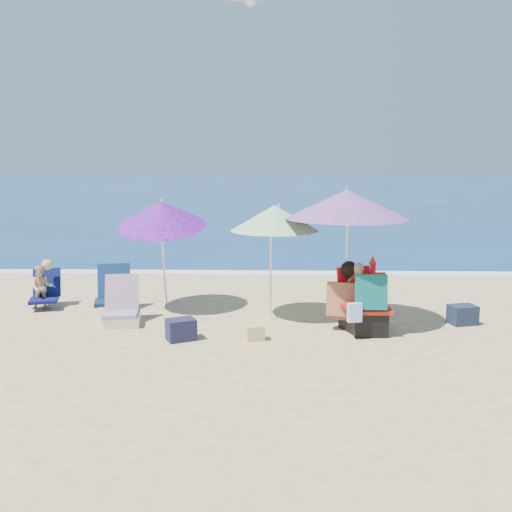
{
  "coord_description": "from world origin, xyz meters",
  "views": [
    {
      "loc": [
        -0.07,
        -7.59,
        2.54
      ],
      "look_at": [
        -0.3,
        1.0,
        1.1
      ],
      "focal_mm": 40.38,
      "sensor_mm": 36.0,
      "label": 1
    }
  ],
  "objects_px": {
    "camp_chair_left": "(360,311)",
    "umbrella_turquoise": "(347,204)",
    "umbrella_striped": "(275,218)",
    "person_left": "(43,287)",
    "person_center": "(354,297)",
    "seagull": "(249,1)",
    "chair_navy": "(115,300)",
    "chair_rainbow": "(122,312)",
    "furled_umbrella": "(372,290)",
    "umbrella_blue": "(162,214)",
    "camp_chair_right": "(369,312)"
  },
  "relations": [
    {
      "from": "umbrella_striped",
      "to": "seagull",
      "type": "bearing_deg",
      "value": 113.55
    },
    {
      "from": "umbrella_striped",
      "to": "chair_rainbow",
      "type": "distance_m",
      "value": 2.81
    },
    {
      "from": "person_center",
      "to": "umbrella_blue",
      "type": "bearing_deg",
      "value": 162.09
    },
    {
      "from": "umbrella_blue",
      "to": "seagull",
      "type": "relative_size",
      "value": 2.39
    },
    {
      "from": "camp_chair_left",
      "to": "person_center",
      "type": "height_order",
      "value": "person_center"
    },
    {
      "from": "umbrella_blue",
      "to": "camp_chair_right",
      "type": "xyz_separation_m",
      "value": [
        3.26,
        -1.26,
        -1.32
      ]
    },
    {
      "from": "chair_rainbow",
      "to": "person_center",
      "type": "xyz_separation_m",
      "value": [
        3.58,
        -0.17,
        0.31
      ]
    },
    {
      "from": "umbrella_striped",
      "to": "chair_rainbow",
      "type": "bearing_deg",
      "value": -171.07
    },
    {
      "from": "umbrella_blue",
      "to": "chair_rainbow",
      "type": "xyz_separation_m",
      "value": [
        -0.51,
        -0.82,
        -1.46
      ]
    },
    {
      "from": "chair_navy",
      "to": "seagull",
      "type": "distance_m",
      "value": 5.44
    },
    {
      "from": "umbrella_blue",
      "to": "seagull",
      "type": "bearing_deg",
      "value": 20.45
    },
    {
      "from": "umbrella_turquoise",
      "to": "chair_rainbow",
      "type": "distance_m",
      "value": 3.85
    },
    {
      "from": "furled_umbrella",
      "to": "camp_chair_right",
      "type": "height_order",
      "value": "furled_umbrella"
    },
    {
      "from": "chair_rainbow",
      "to": "person_left",
      "type": "xyz_separation_m",
      "value": [
        -1.6,
        0.92,
        0.19
      ]
    },
    {
      "from": "umbrella_turquoise",
      "to": "chair_navy",
      "type": "relative_size",
      "value": 3.03
    },
    {
      "from": "furled_umbrella",
      "to": "camp_chair_left",
      "type": "xyz_separation_m",
      "value": [
        -0.16,
        0.07,
        -0.35
      ]
    },
    {
      "from": "camp_chair_right",
      "to": "seagull",
      "type": "height_order",
      "value": "seagull"
    },
    {
      "from": "umbrella_blue",
      "to": "furled_umbrella",
      "type": "xyz_separation_m",
      "value": [
        3.32,
        -1.09,
        -1.03
      ]
    },
    {
      "from": "umbrella_blue",
      "to": "umbrella_striped",
      "type": "bearing_deg",
      "value": -13.41
    },
    {
      "from": "chair_rainbow",
      "to": "person_left",
      "type": "bearing_deg",
      "value": 150.06
    },
    {
      "from": "chair_rainbow",
      "to": "camp_chair_right",
      "type": "xyz_separation_m",
      "value": [
        3.77,
        -0.44,
        0.14
      ]
    },
    {
      "from": "umbrella_turquoise",
      "to": "camp_chair_right",
      "type": "bearing_deg",
      "value": -56.91
    },
    {
      "from": "furled_umbrella",
      "to": "umbrella_blue",
      "type": "bearing_deg",
      "value": 161.9
    },
    {
      "from": "camp_chair_left",
      "to": "camp_chair_right",
      "type": "height_order",
      "value": "camp_chair_left"
    },
    {
      "from": "chair_rainbow",
      "to": "person_left",
      "type": "relative_size",
      "value": 0.88
    },
    {
      "from": "umbrella_striped",
      "to": "chair_navy",
      "type": "relative_size",
      "value": 2.34
    },
    {
      "from": "umbrella_blue",
      "to": "furled_umbrella",
      "type": "distance_m",
      "value": 3.64
    },
    {
      "from": "person_center",
      "to": "camp_chair_left",
      "type": "bearing_deg",
      "value": -13.42
    },
    {
      "from": "furled_umbrella",
      "to": "chair_navy",
      "type": "relative_size",
      "value": 1.44
    },
    {
      "from": "umbrella_striped",
      "to": "person_left",
      "type": "xyz_separation_m",
      "value": [
        -3.98,
        0.55,
        -1.25
      ]
    },
    {
      "from": "furled_umbrella",
      "to": "camp_chair_right",
      "type": "distance_m",
      "value": 0.35
    },
    {
      "from": "chair_rainbow",
      "to": "seagull",
      "type": "bearing_deg",
      "value": 34.85
    },
    {
      "from": "furled_umbrella",
      "to": "seagull",
      "type": "height_order",
      "value": "seagull"
    },
    {
      "from": "chair_navy",
      "to": "camp_chair_left",
      "type": "xyz_separation_m",
      "value": [
        3.96,
        -0.89,
        0.08
      ]
    },
    {
      "from": "furled_umbrella",
      "to": "person_center",
      "type": "height_order",
      "value": "furled_umbrella"
    },
    {
      "from": "person_center",
      "to": "seagull",
      "type": "distance_m",
      "value": 5.13
    },
    {
      "from": "furled_umbrella",
      "to": "camp_chair_right",
      "type": "xyz_separation_m",
      "value": [
        -0.06,
        -0.17,
        -0.29
      ]
    },
    {
      "from": "chair_navy",
      "to": "chair_rainbow",
      "type": "height_order",
      "value": "chair_navy"
    },
    {
      "from": "chair_rainbow",
      "to": "person_left",
      "type": "distance_m",
      "value": 1.86
    },
    {
      "from": "furled_umbrella",
      "to": "seagull",
      "type": "bearing_deg",
      "value": 139.16
    },
    {
      "from": "chair_navy",
      "to": "umbrella_striped",
      "type": "bearing_deg",
      "value": -6.85
    },
    {
      "from": "umbrella_turquoise",
      "to": "umbrella_blue",
      "type": "relative_size",
      "value": 1.2
    },
    {
      "from": "camp_chair_left",
      "to": "seagull",
      "type": "xyz_separation_m",
      "value": [
        -1.72,
        1.55,
        4.84
      ]
    },
    {
      "from": "umbrella_turquoise",
      "to": "umbrella_striped",
      "type": "xyz_separation_m",
      "value": [
        -1.08,
        0.35,
        -0.25
      ]
    },
    {
      "from": "camp_chair_right",
      "to": "furled_umbrella",
      "type": "bearing_deg",
      "value": 69.82
    },
    {
      "from": "camp_chair_left",
      "to": "umbrella_turquoise",
      "type": "bearing_deg",
      "value": 133.74
    },
    {
      "from": "chair_rainbow",
      "to": "umbrella_turquoise",
      "type": "bearing_deg",
      "value": 0.45
    },
    {
      "from": "camp_chair_left",
      "to": "person_left",
      "type": "distance_m",
      "value": 5.39
    },
    {
      "from": "umbrella_turquoise",
      "to": "camp_chair_right",
      "type": "height_order",
      "value": "umbrella_turquoise"
    },
    {
      "from": "chair_navy",
      "to": "seagull",
      "type": "relative_size",
      "value": 0.94
    }
  ]
}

